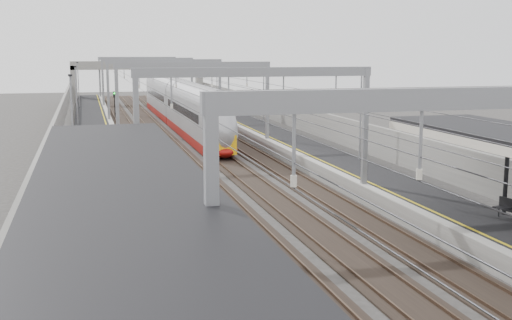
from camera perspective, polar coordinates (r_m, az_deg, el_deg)
platform_left at (r=56.42m, az=-13.98°, el=1.25°), size 4.00×120.00×1.00m
platform_right at (r=58.85m, az=1.79°, el=1.86°), size 4.00×120.00×1.00m
tracks at (r=57.15m, az=-5.92°, el=1.13°), size 11.40×140.00×0.20m
overhead_line at (r=63.12m, az=-6.97°, el=7.46°), size 13.00×140.00×6.60m
canopy_left at (r=14.25m, az=-11.54°, el=-4.02°), size 4.40×30.00×4.24m
overbridge at (r=111.25m, az=-10.47°, el=7.83°), size 22.00×2.20×6.90m
wall_left at (r=56.32m, az=-17.28°, el=2.22°), size 0.30×120.00×3.20m
wall_right at (r=59.70m, az=4.75°, el=3.01°), size 0.30×120.00×3.20m
train at (r=71.84m, az=-6.65°, el=4.50°), size 2.74×49.89×4.33m
signal_green at (r=83.39m, az=-12.46°, el=5.24°), size 0.32×0.32×3.48m
signal_red_near at (r=78.57m, az=-6.12°, el=5.16°), size 0.32×0.32×3.48m
signal_red_far at (r=79.41m, az=-4.60°, el=5.23°), size 0.32×0.32×3.48m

